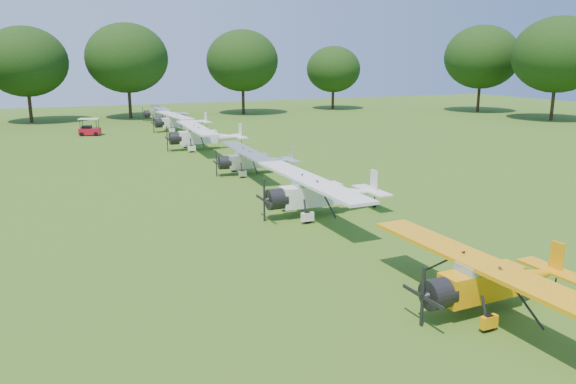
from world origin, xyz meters
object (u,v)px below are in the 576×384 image
aircraft_5 (204,135)px  aircraft_6 (179,120)px  aircraft_7 (164,112)px  aircraft_4 (254,159)px  aircraft_3 (320,191)px  golf_cart (89,130)px  aircraft_2 (492,277)px

aircraft_5 → aircraft_6: aircraft_5 is taller
aircraft_6 → aircraft_7: bearing=82.6°
aircraft_4 → aircraft_5: aircraft_5 is taller
aircraft_3 → golf_cart: aircraft_3 is taller
aircraft_2 → aircraft_5: (0.04, 36.80, 0.18)m
golf_cart → aircraft_7: bearing=65.2°
aircraft_3 → aircraft_7: bearing=87.9°
aircraft_5 → aircraft_6: (0.90, 13.90, -0.13)m
aircraft_2 → aircraft_7: size_ratio=1.04×
aircraft_4 → aircraft_6: bearing=91.9°
aircraft_6 → aircraft_7: size_ratio=1.09×
aircraft_6 → aircraft_2: bearing=-95.7°
aircraft_2 → aircraft_7: bearing=86.6°
aircraft_3 → aircraft_7: (1.53, 49.70, -0.18)m
aircraft_6 → golf_cart: 9.86m
aircraft_7 → golf_cart: 15.66m
golf_cart → aircraft_3: bearing=-59.8°
aircraft_7 → aircraft_6: bearing=-90.2°
aircraft_5 → golf_cart: size_ratio=4.78×
aircraft_4 → aircraft_6: 26.23m
aircraft_5 → aircraft_3: bearing=-87.7°
aircraft_3 → aircraft_4: aircraft_3 is taller
aircraft_3 → aircraft_4: 11.65m
aircraft_2 → aircraft_5: bearing=88.0°
aircraft_2 → aircraft_3: bearing=88.1°
aircraft_3 → aircraft_5: (0.05, 23.96, 0.04)m
aircraft_4 → aircraft_6: size_ratio=0.92×
aircraft_3 → golf_cart: (-8.90, 38.03, -0.68)m
aircraft_2 → aircraft_5: size_ratio=0.87×
aircraft_4 → aircraft_5: size_ratio=0.84×
aircraft_3 → aircraft_5: bearing=89.5°
aircraft_3 → golf_cart: bearing=102.8°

